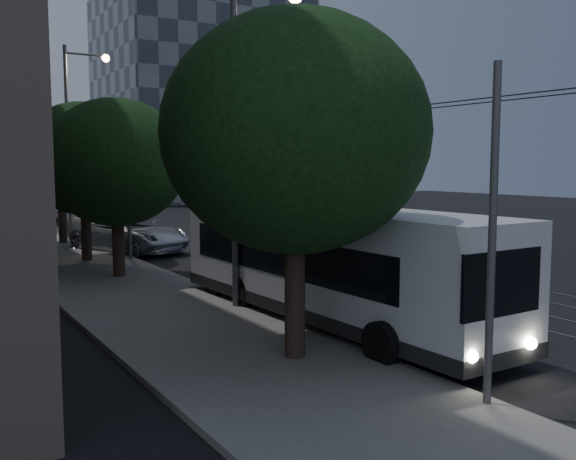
# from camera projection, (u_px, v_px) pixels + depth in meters

# --- Properties ---
(ground) EXTENTS (120.00, 120.00, 0.00)m
(ground) POSITION_uv_depth(u_px,v_px,m) (368.00, 287.00, 22.44)
(ground) COLOR black
(ground) RESTS_ON ground
(sidewalk) EXTENTS (5.00, 90.00, 0.15)m
(sidewalk) POSITION_uv_depth(u_px,v_px,m) (36.00, 241.00, 35.54)
(sidewalk) COLOR slate
(sidewalk) RESTS_ON ground
(tram_rails) EXTENTS (4.52, 90.00, 0.02)m
(tram_rails) POSITION_uv_depth(u_px,v_px,m) (202.00, 232.00, 40.72)
(tram_rails) COLOR gray
(tram_rails) RESTS_ON ground
(overhead_wires) EXTENTS (2.23, 90.00, 6.00)m
(overhead_wires) POSITION_uv_depth(u_px,v_px,m) (80.00, 179.00, 36.50)
(overhead_wires) COLOR black
(overhead_wires) RESTS_ON ground
(building_distant_right) EXTENTS (22.00, 18.00, 24.00)m
(building_distant_right) POSITION_uv_depth(u_px,v_px,m) (201.00, 100.00, 77.25)
(building_distant_right) COLOR #3A414A
(building_distant_right) RESTS_ON ground
(trolleybus) EXTENTS (2.97, 12.32, 5.63)m
(trolleybus) POSITION_uv_depth(u_px,v_px,m) (323.00, 260.00, 17.45)
(trolleybus) COLOR silver
(trolleybus) RESTS_ON ground
(pickup_silver) EXTENTS (5.24, 7.13, 1.80)m
(pickup_silver) POSITION_uv_depth(u_px,v_px,m) (130.00, 234.00, 31.31)
(pickup_silver) COLOR silver
(pickup_silver) RESTS_ON ground
(car_white_a) EXTENTS (2.23, 4.34, 1.41)m
(car_white_a) POSITION_uv_depth(u_px,v_px,m) (120.00, 235.00, 32.76)
(car_white_a) COLOR #B2B3B7
(car_white_a) RESTS_ON ground
(car_white_b) EXTENTS (2.62, 5.57, 1.57)m
(car_white_b) POSITION_uv_depth(u_px,v_px,m) (90.00, 222.00, 39.03)
(car_white_b) COLOR #B9BABE
(car_white_b) RESTS_ON ground
(car_white_c) EXTENTS (3.26, 5.05, 1.57)m
(car_white_c) POSITION_uv_depth(u_px,v_px,m) (98.00, 218.00, 41.75)
(car_white_c) COLOR #B0B0B4
(car_white_c) RESTS_ON ground
(car_white_d) EXTENTS (2.94, 4.89, 1.56)m
(car_white_d) POSITION_uv_depth(u_px,v_px,m) (46.00, 209.00, 49.99)
(car_white_d) COLOR silver
(car_white_d) RESTS_ON ground
(tree_0) EXTENTS (5.66, 5.66, 7.50)m
(tree_0) POSITION_uv_depth(u_px,v_px,m) (295.00, 133.00, 13.40)
(tree_0) COLOR black
(tree_0) RESTS_ON ground
(tree_1) EXTENTS (5.22, 5.22, 6.71)m
(tree_1) POSITION_uv_depth(u_px,v_px,m) (116.00, 163.00, 23.47)
(tree_1) COLOR black
(tree_1) RESTS_ON ground
(tree_2) EXTENTS (5.39, 5.39, 6.96)m
(tree_2) POSITION_uv_depth(u_px,v_px,m) (84.00, 159.00, 27.47)
(tree_2) COLOR black
(tree_2) RESTS_ON ground
(tree_3) EXTENTS (3.92, 3.92, 6.21)m
(tree_3) POSITION_uv_depth(u_px,v_px,m) (61.00, 162.00, 33.64)
(tree_3) COLOR black
(tree_3) RESTS_ON ground
(tree_4) EXTENTS (4.33, 4.33, 5.86)m
(tree_4) POSITION_uv_depth(u_px,v_px,m) (30.00, 170.00, 41.53)
(tree_4) COLOR black
(tree_4) RESTS_ON ground
(tree_5) EXTENTS (5.21, 5.21, 6.77)m
(tree_5) POSITION_uv_depth(u_px,v_px,m) (15.00, 163.00, 46.51)
(tree_5) COLOR black
(tree_5) RESTS_ON ground
(streetlamp_near) EXTENTS (2.37, 0.44, 9.76)m
(streetlamp_near) POSITION_uv_depth(u_px,v_px,m) (247.00, 109.00, 18.50)
(streetlamp_near) COLOR #565659
(streetlamp_near) RESTS_ON ground
(streetlamp_far) EXTENTS (2.63, 0.44, 11.02)m
(streetlamp_far) POSITION_uv_depth(u_px,v_px,m) (75.00, 124.00, 36.86)
(streetlamp_far) COLOR #565659
(streetlamp_far) RESTS_ON ground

